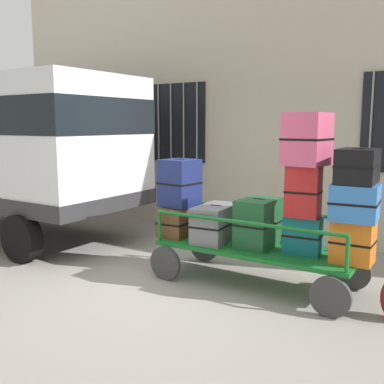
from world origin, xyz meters
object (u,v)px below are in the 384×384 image
Objects in this scene: suitcase_midleft_bottom at (215,223)px; suitcase_right_top at (358,166)px; suitcase_center_bottom at (258,223)px; suitcase_midright_middle at (303,192)px; suitcase_right_middle at (355,202)px; suitcase_right_bottom at (353,241)px; suitcase_midright_top at (307,139)px; suitcase_left_middle at (180,183)px; suitcase_midright_bottom at (303,235)px; luggage_cart at (256,254)px; suitcase_left_bottom at (179,221)px; van at (14,141)px.

suitcase_right_top reaches higher than suitcase_midleft_bottom.
suitcase_midleft_bottom is at bearing -174.27° from suitcase_center_bottom.
suitcase_right_middle is (0.57, -0.01, -0.06)m from suitcase_midright_middle.
suitcase_center_bottom is at bearing 176.99° from suitcase_right_bottom.
suitcase_center_bottom is at bearing -179.17° from suitcase_midright_top.
suitcase_midright_middle is (1.71, -0.02, 0.02)m from suitcase_left_middle.
suitcase_midright_bottom is 0.95× the size of suitcase_right_bottom.
luggage_cart is 3.31× the size of suitcase_midleft_bottom.
suitcase_midleft_bottom is 1.61× the size of suitcase_right_bottom.
suitcase_left_middle is at bearing 177.67° from suitcase_midleft_bottom.
suitcase_right_middle reaches higher than suitcase_right_bottom.
suitcase_right_middle is at bearing -90.00° from suitcase_right_top.
suitcase_left_bottom reaches higher than luggage_cart.
suitcase_right_top is (0.57, 0.03, 0.32)m from suitcase_midright_middle.
suitcase_right_middle is (2.28, -0.03, -0.04)m from suitcase_left_middle.
suitcase_center_bottom is 0.72m from suitcase_midright_middle.
suitcase_midright_top reaches higher than suitcase_right_bottom.
suitcase_midleft_bottom is at bearing -177.36° from luggage_cart.
suitcase_midright_middle is at bearing 178.78° from suitcase_right_middle.
suitcase_midright_bottom is (1.71, 0.02, -0.49)m from suitcase_left_middle.
suitcase_right_bottom is at bearing -3.01° from suitcase_center_bottom.
suitcase_center_bottom is at bearing 178.56° from suitcase_midright_bottom.
suitcase_center_bottom is at bearing 178.52° from suitcase_right_top.
van reaches higher than suitcase_left_middle.
suitcase_midright_middle is 0.59m from suitcase_midright_top.
suitcase_midright_middle is (0.57, -0.05, 0.44)m from suitcase_center_bottom.
suitcase_left_bottom is at bearing 179.79° from suitcase_right_bottom.
luggage_cart is 3.99× the size of suitcase_left_bottom.
suitcase_left_bottom is at bearing -90.00° from suitcase_left_middle.
suitcase_left_bottom is 1.40× the size of suitcase_midright_bottom.
suitcase_left_middle is 1.82m from suitcase_midright_top.
suitcase_right_bottom is (5.85, -0.07, -0.96)m from van.
suitcase_midright_bottom reaches higher than suitcase_left_bottom.
suitcase_midright_bottom is at bearing 0.66° from suitcase_left_middle.
suitcase_left_middle is 1.78m from suitcase_midright_bottom.
suitcase_left_bottom is 2.33m from suitcase_right_middle.
suitcase_midright_bottom is at bearing 90.00° from suitcase_midright_middle.
suitcase_midright_top reaches higher than suitcase_midleft_bottom.
suitcase_midleft_bottom is 1.90m from suitcase_right_top.
suitcase_midright_top reaches higher than luggage_cart.
suitcase_midright_top reaches higher than suitcase_left_middle.
suitcase_left_middle is 0.84× the size of suitcase_midleft_bottom.
suitcase_left_middle reaches higher than luggage_cart.
suitcase_left_bottom is 1.79m from suitcase_midright_middle.
suitcase_right_top is (1.14, 0.00, 1.15)m from luggage_cart.
luggage_cart is 3.96× the size of suitcase_left_middle.
suitcase_left_bottom is 1.34× the size of suitcase_right_bottom.
suitcase_right_middle is at bearing -0.83° from suitcase_left_middle.
suitcase_center_bottom is at bearing 5.73° from suitcase_midleft_bottom.
suitcase_midright_middle is (0.57, -0.02, 0.83)m from luggage_cart.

